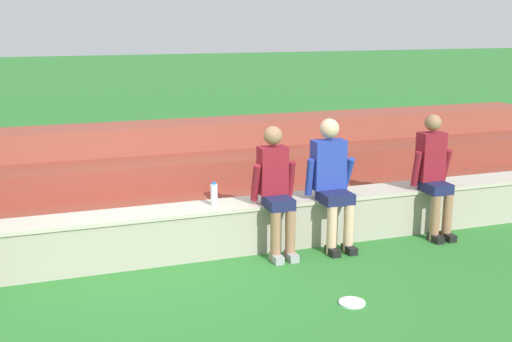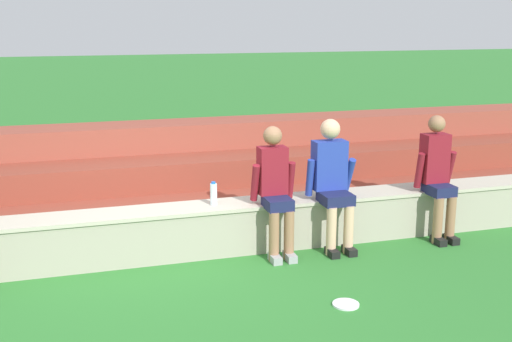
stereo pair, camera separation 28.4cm
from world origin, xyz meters
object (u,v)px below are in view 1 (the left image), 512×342
at_px(person_center, 332,179).
at_px(person_right_of_center, 434,173).
at_px(frisbee, 352,303).
at_px(water_bottle_center_gap, 214,194).
at_px(person_left_of_center, 276,187).

bearing_deg(person_center, person_right_of_center, -2.31).
height_order(person_center, frisbee, person_center).
relative_size(person_right_of_center, frisbee, 5.92).
distance_m(person_center, water_bottle_center_gap, 1.33).
relative_size(person_left_of_center, person_center, 0.97).
relative_size(person_center, person_right_of_center, 1.00).
bearing_deg(water_bottle_center_gap, person_right_of_center, -5.71).
height_order(person_left_of_center, person_right_of_center, person_right_of_center).
height_order(person_right_of_center, water_bottle_center_gap, person_right_of_center).
xyz_separation_m(person_center, person_right_of_center, (1.30, -0.05, -0.03)).
bearing_deg(person_left_of_center, person_right_of_center, -1.14).
xyz_separation_m(person_center, frisbee, (-0.47, -1.45, -0.78)).
height_order(person_left_of_center, frisbee, person_left_of_center).
bearing_deg(person_center, water_bottle_center_gap, 170.94).
bearing_deg(person_right_of_center, person_left_of_center, 178.86).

